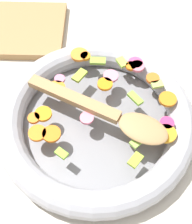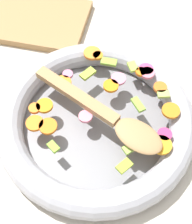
{
  "view_description": "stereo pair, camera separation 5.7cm",
  "coord_description": "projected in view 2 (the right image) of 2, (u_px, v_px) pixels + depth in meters",
  "views": [
    {
      "loc": [
        0.01,
        -0.3,
        0.53
      ],
      "look_at": [
        0.0,
        0.0,
        0.05
      ],
      "focal_mm": 50.0,
      "sensor_mm": 36.0,
      "label": 1
    },
    {
      "loc": [
        0.07,
        -0.3,
        0.53
      ],
      "look_at": [
        0.0,
        0.0,
        0.05
      ],
      "focal_mm": 50.0,
      "sensor_mm": 36.0,
      "label": 2
    }
  ],
  "objects": [
    {
      "name": "cutting_board",
      "position": [
        31.0,
        19.0,
        0.76
      ],
      "size": [
        0.27,
        0.18,
        0.02
      ],
      "color": "#9E7547",
      "rests_on": "ground_plane"
    },
    {
      "name": "wooden_spoon",
      "position": [
        109.0,
        117.0,
        0.55
      ],
      "size": [
        0.26,
        0.15,
        0.01
      ],
      "color": "#A87F51",
      "rests_on": "chopped_vegetables"
    },
    {
      "name": "ground_plane",
      "position": [
        96.0,
        126.0,
        0.61
      ],
      "size": [
        4.0,
        4.0,
        0.0
      ],
      "primitive_type": "plane",
      "color": "beige"
    },
    {
      "name": "chopped_vegetables",
      "position": [
        109.0,
        98.0,
        0.58
      ],
      "size": [
        0.28,
        0.27,
        0.01
      ],
      "color": "orange",
      "rests_on": "skillet"
    },
    {
      "name": "skillet",
      "position": [
        96.0,
        120.0,
        0.59
      ],
      "size": [
        0.38,
        0.38,
        0.05
      ],
      "color": "slate",
      "rests_on": "ground_plane"
    }
  ]
}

